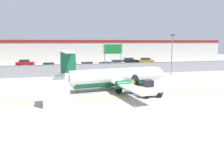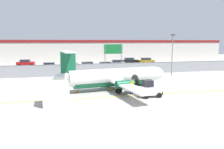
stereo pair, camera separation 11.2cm
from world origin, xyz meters
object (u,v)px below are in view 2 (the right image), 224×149
(parked_car_1, at_px, (49,66))
(highway_sign, at_px, (113,51))
(traffic_cone_near_right, at_px, (77,90))
(parked_car_5, at_px, (116,63))
(parked_car_0, at_px, (26,63))
(cargo_container, at_px, (56,93))
(commuter_airplane, at_px, (116,77))
(baggage_tug, at_px, (150,89))
(ground_crew_worker, at_px, (132,86))
(parked_car_3, at_px, (88,66))
(apron_light_pole, at_px, (172,51))
(parked_car_6, at_px, (130,61))
(parked_car_4, at_px, (106,65))
(parked_car_7, at_px, (146,61))
(parked_car_2, at_px, (70,63))
(traffic_cone_near_left, at_px, (112,87))
(traffic_cone_far_left, at_px, (134,88))

(parked_car_1, bearing_deg, highway_sign, 154.93)
(traffic_cone_near_right, height_order, highway_sign, highway_sign)
(parked_car_5, height_order, highway_sign, highway_sign)
(parked_car_0, distance_m, highway_sign, 24.30)
(cargo_container, bearing_deg, commuter_airplane, 31.63)
(baggage_tug, bearing_deg, ground_crew_worker, 129.16)
(commuter_airplane, xyz_separation_m, ground_crew_worker, (1.15, -2.76, -0.65))
(traffic_cone_near_right, bearing_deg, parked_car_3, 79.58)
(commuter_airplane, relative_size, highway_sign, 2.92)
(commuter_airplane, height_order, highway_sign, highway_sign)
(commuter_airplane, height_order, ground_crew_worker, commuter_airplane)
(parked_car_0, distance_m, apron_light_pole, 34.85)
(cargo_container, relative_size, parked_car_6, 0.58)
(commuter_airplane, relative_size, baggage_tug, 6.69)
(cargo_container, xyz_separation_m, parked_car_5, (13.49, 29.30, -0.21))
(cargo_container, distance_m, parked_car_3, 26.58)
(parked_car_1, bearing_deg, baggage_tug, 118.34)
(commuter_airplane, relative_size, parked_car_5, 3.80)
(parked_car_0, relative_size, parked_car_4, 1.00)
(parked_car_6, xyz_separation_m, highway_sign, (-8.46, -15.94, 3.24))
(commuter_airplane, bearing_deg, baggage_tug, -67.15)
(parked_car_4, relative_size, highway_sign, 0.78)
(baggage_tug, relative_size, parked_car_1, 0.56)
(parked_car_3, relative_size, parked_car_6, 1.02)
(commuter_airplane, distance_m, parked_car_1, 22.96)
(traffic_cone_near_right, xyz_separation_m, parked_car_3, (3.93, 21.39, 0.58))
(apron_light_pole, bearing_deg, parked_car_7, 80.73)
(ground_crew_worker, xyz_separation_m, parked_car_1, (-10.21, 23.85, -0.06))
(parked_car_3, bearing_deg, parked_car_6, 29.60)
(parked_car_0, distance_m, parked_car_6, 26.51)
(parked_car_2, relative_size, highway_sign, 0.79)
(parked_car_7, height_order, highway_sign, highway_sign)
(commuter_airplane, xyz_separation_m, traffic_cone_near_left, (-0.52, 0.08, -1.29))
(parked_car_0, bearing_deg, highway_sign, -38.33)
(parked_car_3, height_order, parked_car_6, same)
(cargo_container, bearing_deg, traffic_cone_far_left, 19.96)
(parked_car_6, bearing_deg, ground_crew_worker, -111.94)
(traffic_cone_far_left, distance_m, parked_car_4, 20.97)
(traffic_cone_near_right, xyz_separation_m, parked_car_0, (-10.01, 31.00, 0.58))
(traffic_cone_near_left, xyz_separation_m, parked_car_5, (6.82, 24.13, 0.58))
(cargo_container, height_order, traffic_cone_far_left, cargo_container)
(highway_sign, bearing_deg, parked_car_3, 122.95)
(parked_car_6, bearing_deg, parked_car_1, -160.28)
(traffic_cone_near_right, bearing_deg, parked_car_4, 69.53)
(parked_car_7, bearing_deg, parked_car_3, -158.76)
(traffic_cone_near_left, relative_size, parked_car_5, 0.15)
(ground_crew_worker, relative_size, parked_car_2, 0.39)
(cargo_container, relative_size, apron_light_pole, 0.35)
(parked_car_0, xyz_separation_m, parked_car_1, (5.81, -9.26, 0.00))
(parked_car_1, xyz_separation_m, parked_car_2, (4.56, 6.19, 0.00))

